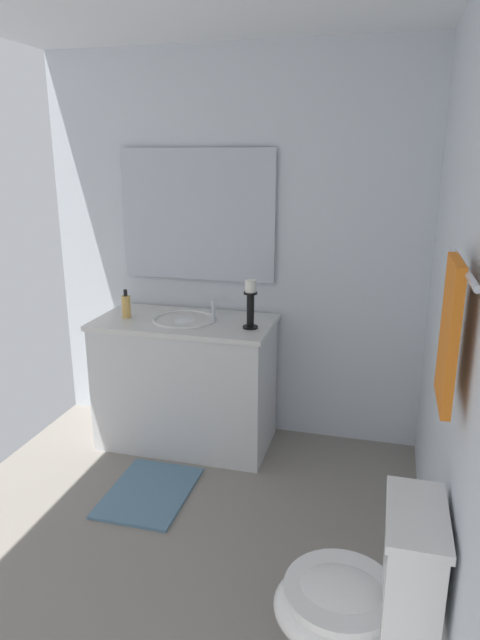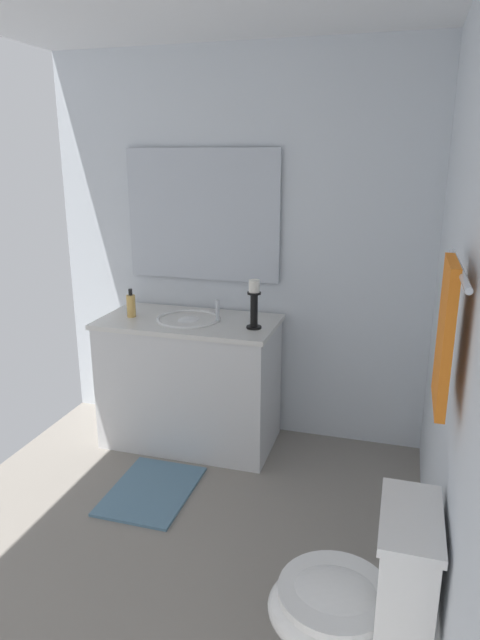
% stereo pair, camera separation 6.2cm
% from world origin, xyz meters
% --- Properties ---
extents(floor, '(3.04, 2.48, 0.02)m').
position_xyz_m(floor, '(0.00, 0.00, -0.01)').
color(floor, gray).
rests_on(floor, ground).
extents(wall_back, '(3.04, 0.04, 2.45)m').
position_xyz_m(wall_back, '(0.00, 1.24, 1.23)').
color(wall_back, silver).
rests_on(wall_back, ground).
extents(wall_left, '(0.04, 2.48, 2.45)m').
position_xyz_m(wall_left, '(-1.52, 0.00, 1.23)').
color(wall_left, silver).
rests_on(wall_left, ground).
extents(vanity_cabinet, '(0.58, 1.11, 0.83)m').
position_xyz_m(vanity_cabinet, '(-1.20, -0.23, 0.42)').
color(vanity_cabinet, silver).
rests_on(vanity_cabinet, ground).
extents(sink_basin, '(0.40, 0.40, 0.24)m').
position_xyz_m(sink_basin, '(-1.20, -0.23, 0.79)').
color(sink_basin, white).
rests_on(sink_basin, vanity_cabinet).
extents(mirror, '(0.02, 1.01, 0.83)m').
position_xyz_m(mirror, '(-1.48, -0.23, 1.44)').
color(mirror, silver).
extents(candle_holder_tall, '(0.09, 0.09, 0.29)m').
position_xyz_m(candle_holder_tall, '(-1.14, 0.21, 0.98)').
color(candle_holder_tall, black).
rests_on(candle_holder_tall, vanity_cabinet).
extents(soap_bottle, '(0.06, 0.06, 0.18)m').
position_xyz_m(soap_bottle, '(-1.15, -0.60, 0.91)').
color(soap_bottle, '#E5B259').
rests_on(soap_bottle, vanity_cabinet).
extents(toilet, '(0.39, 0.54, 0.75)m').
position_xyz_m(toilet, '(0.34, 0.96, 0.37)').
color(toilet, white).
rests_on(toilet, ground).
extents(towel_bar, '(0.62, 0.02, 0.02)m').
position_xyz_m(towel_bar, '(0.18, 1.18, 1.50)').
color(towel_bar, silver).
extents(towel_near_vanity, '(0.28, 0.03, 0.46)m').
position_xyz_m(towel_near_vanity, '(0.18, 1.16, 1.29)').
color(towel_near_vanity, orange).
rests_on(towel_near_vanity, towel_bar).
extents(bath_mat, '(0.60, 0.44, 0.02)m').
position_xyz_m(bath_mat, '(-0.57, -0.23, 0.01)').
color(bath_mat, slate).
rests_on(bath_mat, ground).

